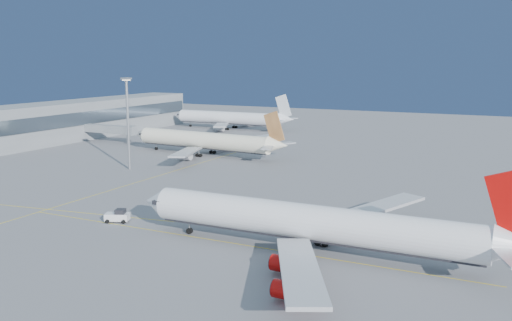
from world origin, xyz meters
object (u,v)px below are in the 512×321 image
airliner_etihad (207,141)px  light_mast (128,116)px  airliner_third (231,118)px  airliner_virgin (317,224)px  pushback_tug (118,216)px

airliner_etihad → light_mast: light_mast is taller
airliner_etihad → airliner_third: 72.78m
airliner_virgin → airliner_third: bearing=123.3°
pushback_tug → airliner_third: bearing=88.4°
airliner_etihad → light_mast: size_ratio=2.33×
airliner_third → light_mast: (20.27, -98.27, 10.54)m
pushback_tug → light_mast: light_mast is taller
airliner_virgin → airliner_third: 171.57m
pushback_tug → airliner_etihad: bearing=86.7°
airliner_virgin → pushback_tug: (-41.38, 0.21, -3.86)m
airliner_virgin → light_mast: light_mast is taller
airliner_virgin → light_mast: size_ratio=2.57×
airliner_etihad → airliner_third: airliner_third is taller
airliner_virgin → airliner_etihad: size_ratio=1.10×
light_mast → airliner_etihad: bearing=76.6°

